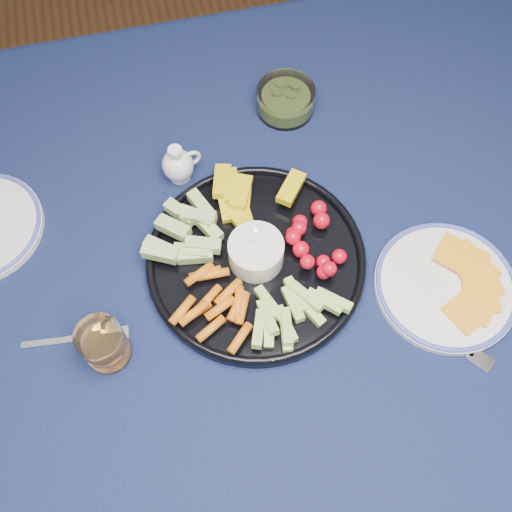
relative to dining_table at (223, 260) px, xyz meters
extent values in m
plane|color=brown|center=(0.00, 0.00, -0.66)|extent=(4.00, 4.00, 0.00)
cylinder|color=#472D17|center=(0.72, 0.42, -0.31)|extent=(0.07, 0.07, 0.70)
cube|color=#472D17|center=(0.00, 0.00, 0.06)|extent=(1.60, 1.00, 0.04)
cube|color=#0D1635|center=(0.00, 0.00, 0.08)|extent=(1.66, 1.06, 0.01)
cube|color=#0D1635|center=(0.00, 0.53, -0.06)|extent=(1.66, 0.01, 0.30)
cylinder|color=black|center=(0.05, -0.06, 0.10)|extent=(0.36, 0.36, 0.02)
torus|color=black|center=(0.05, -0.06, 0.11)|extent=(0.36, 0.36, 0.01)
cylinder|color=white|center=(0.05, -0.06, 0.13)|extent=(0.09, 0.09, 0.05)
cylinder|color=white|center=(0.05, -0.06, 0.15)|extent=(0.08, 0.08, 0.01)
cylinder|color=white|center=(-0.04, 0.14, 0.09)|extent=(0.04, 0.04, 0.01)
ellipsoid|color=white|center=(-0.04, 0.14, 0.12)|extent=(0.06, 0.06, 0.06)
cylinder|color=white|center=(-0.04, 0.14, 0.15)|extent=(0.02, 0.02, 0.02)
torus|color=white|center=(-0.02, 0.14, 0.13)|extent=(0.04, 0.01, 0.03)
torus|color=#434EBD|center=(-0.04, 0.14, 0.14)|extent=(0.03, 0.03, 0.00)
cylinder|color=silver|center=(0.18, 0.24, 0.11)|extent=(0.11, 0.11, 0.05)
cylinder|color=#5A7120|center=(0.18, 0.24, 0.10)|extent=(0.09, 0.09, 0.03)
cylinder|color=white|center=(0.33, -0.18, 0.09)|extent=(0.23, 0.23, 0.01)
torus|color=#434EBD|center=(0.33, -0.18, 0.10)|extent=(0.23, 0.23, 0.01)
cylinder|color=silver|center=(-0.21, -0.16, 0.13)|extent=(0.07, 0.07, 0.08)
cylinder|color=orange|center=(-0.21, -0.16, 0.11)|extent=(0.06, 0.06, 0.04)
cube|color=white|center=(-0.27, -0.12, 0.09)|extent=(0.14, 0.02, 0.00)
cube|color=white|center=(-0.19, -0.13, 0.09)|extent=(0.04, 0.03, 0.00)
cube|color=white|center=(0.29, -0.23, 0.09)|extent=(0.10, 0.13, 0.00)
cube|color=white|center=(0.34, -0.30, 0.09)|extent=(0.04, 0.05, 0.00)
camera|label=1|loc=(-0.05, -0.47, 0.94)|focal=40.00mm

